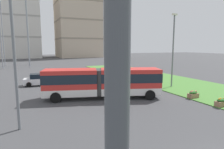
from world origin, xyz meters
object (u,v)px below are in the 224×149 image
Objects in this scene: car_white_van at (41,80)px; apartment_tower_centre at (77,13)px; flower_planter_2 at (221,102)px; apartment_tower_westcentre at (14,8)px; articulated_bus at (103,82)px; traffic_light_far_right at (124,53)px; streetlight_median at (173,48)px; streetlight_left at (13,44)px; flower_planter_3 at (193,94)px; apartment_tower_eastcentre at (85,10)px.

car_white_van is 0.11× the size of apartment_tower_centre.
apartment_tower_westcentre is at bearing 101.38° from flower_planter_2.
traffic_light_far_right is at bearing 50.01° from articulated_bus.
car_white_van is 76.59m from apartment_tower_westcentre.
flower_planter_2 is at bearing -102.81° from streetlight_median.
apartment_tower_centre reaches higher than streetlight_left.
streetlight_left reaches higher than traffic_light_far_right.
apartment_tower_westcentre reaches higher than articulated_bus.
car_white_van is at bearing -86.39° from apartment_tower_westcentre.
articulated_bus is 1.20× the size of streetlight_left.
traffic_light_far_right is 0.14× the size of apartment_tower_westcentre.
traffic_light_far_right is (6.84, 8.15, 2.67)m from articulated_bus.
car_white_van is 18.17m from streetlight_median.
flower_planter_3 is 86.00m from apartment_tower_centre.
streetlight_left is at bearing 171.76° from flower_planter_2.
flower_planter_3 is at bearing -109.76° from streetlight_median.
traffic_light_far_right is (12.09, -1.60, 3.57)m from car_white_van.
apartment_tower_westcentre is 1.05× the size of apartment_tower_centre.
flower_planter_3 is 94.88m from apartment_tower_eastcentre.
apartment_tower_eastcentre reaches higher than flower_planter_3.
apartment_tower_centre is at bearing 83.96° from streetlight_median.
apartment_tower_westcentre is at bearing 101.77° from flower_planter_3.
traffic_light_far_right is at bearing -77.42° from apartment_tower_westcentre.
apartment_tower_centre is at bearing 83.04° from flower_planter_3.
streetlight_median is at bearing 70.24° from flower_planter_3.
articulated_bus is at bearing -173.33° from streetlight_median.
car_white_van is 75.75m from apartment_tower_centre.
traffic_light_far_right is at bearing -99.30° from apartment_tower_centre.
articulated_bus reaches higher than flower_planter_2.
apartment_tower_westcentre is (-16.70, 74.82, 18.42)m from traffic_light_far_right.
streetlight_median is (15.43, -8.56, 4.35)m from car_white_van.
apartment_tower_eastcentre is at bearing 70.26° from streetlight_left.
apartment_tower_eastcentre is at bearing 76.93° from traffic_light_far_right.
articulated_bus is 86.17m from apartment_tower_westcentre.
streetlight_median is 86.03m from apartment_tower_westcentre.
apartment_tower_eastcentre is (16.65, 93.28, 24.24)m from flower_planter_2.
streetlight_left reaches higher than articulated_bus.
apartment_tower_eastcentre is (34.80, 3.14, 1.92)m from apartment_tower_westcentre.
flower_planter_3 is 0.03× the size of apartment_tower_centre.
streetlight_median is (3.34, -6.96, 0.78)m from traffic_light_far_right.
flower_planter_3 is 91.69m from apartment_tower_westcentre.
traffic_light_far_right is at bearing -7.54° from car_white_van.
apartment_tower_westcentre is at bearing -174.84° from apartment_tower_eastcentre.
car_white_van is at bearing 150.97° from streetlight_median.
streetlight_median is 0.22× the size of apartment_tower_centre.
apartment_tower_eastcentre is (18.10, 77.96, 20.34)m from traffic_light_far_right.
apartment_tower_eastcentre is at bearing 68.43° from car_white_van.
streetlight_left is (-15.99, -0.76, 4.99)m from flower_planter_3.
apartment_tower_centre reaches higher than flower_planter_3.
apartment_tower_centre is (23.62, 68.89, 20.84)m from car_white_van.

